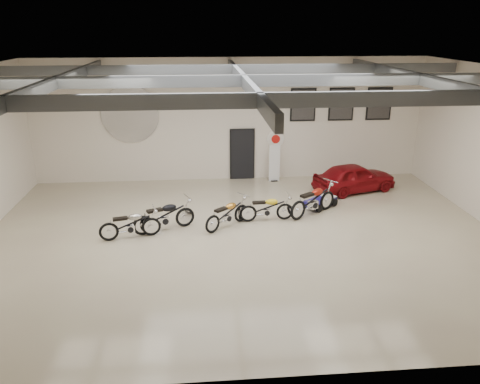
{
  "coord_description": "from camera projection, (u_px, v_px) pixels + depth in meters",
  "views": [
    {
      "loc": [
        -1.22,
        -12.94,
        6.19
      ],
      "look_at": [
        0.0,
        1.2,
        1.1
      ],
      "focal_mm": 35.0,
      "sensor_mm": 36.0,
      "label": 1
    }
  ],
  "objects": [
    {
      "name": "poster_left",
      "position": [
        303.0,
        105.0,
        19.11
      ],
      "size": [
        1.05,
        0.08,
        1.35
      ],
      "primitive_type": null,
      "color": "black",
      "rests_on": "back_wall"
    },
    {
      "name": "poster_right",
      "position": [
        379.0,
        104.0,
        19.37
      ],
      "size": [
        1.05,
        0.08,
        1.35
      ],
      "primitive_type": null,
      "color": "black",
      "rests_on": "back_wall"
    },
    {
      "name": "oil_sign",
      "position": [
        276.0,
        139.0,
        19.48
      ],
      "size": [
        0.72,
        0.1,
        0.72
      ],
      "primitive_type": null,
      "color": "white",
      "rests_on": "back_wall"
    },
    {
      "name": "motorcycle_yellow",
      "position": [
        267.0,
        208.0,
        15.51
      ],
      "size": [
        1.81,
        0.66,
        0.92
      ],
      "primitive_type": null,
      "rotation": [
        0.0,
        0.0,
        0.06
      ],
      "color": "silver",
      "rests_on": "floor"
    },
    {
      "name": "motorcycle_silver",
      "position": [
        130.0,
        224.0,
        14.23
      ],
      "size": [
        1.9,
        0.95,
        0.95
      ],
      "primitive_type": null,
      "rotation": [
        0.0,
        0.0,
        0.22
      ],
      "color": "silver",
      "rests_on": "floor"
    },
    {
      "name": "back_wall",
      "position": [
        230.0,
        120.0,
        19.11
      ],
      "size": [
        16.0,
        0.02,
        5.0
      ],
      "primitive_type": "cube",
      "color": "beige",
      "rests_on": "floor"
    },
    {
      "name": "door",
      "position": [
        242.0,
        155.0,
        19.59
      ],
      "size": [
        0.92,
        0.08,
        2.1
      ],
      "primitive_type": "cube",
      "color": "black",
      "rests_on": "back_wall"
    },
    {
      "name": "motorcycle_red",
      "position": [
        313.0,
        200.0,
        15.99
      ],
      "size": [
        2.1,
        1.73,
        1.09
      ],
      "primitive_type": null,
      "rotation": [
        0.0,
        0.0,
        0.6
      ],
      "color": "silver",
      "rests_on": "floor"
    },
    {
      "name": "vintage_car",
      "position": [
        354.0,
        177.0,
        18.27
      ],
      "size": [
        2.25,
        3.54,
        1.12
      ],
      "primitive_type": "imported",
      "rotation": [
        0.0,
        0.0,
        1.87
      ],
      "color": "maroon",
      "rests_on": "floor"
    },
    {
      "name": "banner_stand",
      "position": [
        274.0,
        162.0,
        19.35
      ],
      "size": [
        0.47,
        0.23,
        1.67
      ],
      "primitive_type": null,
      "rotation": [
        0.0,
        0.0,
        0.11
      ],
      "color": "white",
      "rests_on": "floor"
    },
    {
      "name": "motorcycle_gold",
      "position": [
        227.0,
        213.0,
        15.02
      ],
      "size": [
        1.75,
        1.61,
        0.95
      ],
      "primitive_type": null,
      "rotation": [
        0.0,
        0.0,
        0.7
      ],
      "color": "silver",
      "rests_on": "floor"
    },
    {
      "name": "go_kart",
      "position": [
        323.0,
        199.0,
        16.84
      ],
      "size": [
        1.67,
        1.52,
        0.57
      ],
      "primitive_type": null,
      "rotation": [
        0.0,
        0.0,
        0.66
      ],
      "color": "navy",
      "rests_on": "floor"
    },
    {
      "name": "ceiling",
      "position": [
        244.0,
        71.0,
        12.64
      ],
      "size": [
        16.0,
        12.0,
        0.01
      ],
      "primitive_type": "cube",
      "color": "slate",
      "rests_on": "back_wall"
    },
    {
      "name": "floor",
      "position": [
        243.0,
        239.0,
        14.33
      ],
      "size": [
        16.0,
        12.0,
        0.01
      ],
      "primitive_type": "cube",
      "color": "#B9AE8D",
      "rests_on": "ground"
    },
    {
      "name": "ceiling_beams",
      "position": [
        244.0,
        81.0,
        12.72
      ],
      "size": [
        15.8,
        11.8,
        0.32
      ],
      "primitive_type": null,
      "color": "#56595D",
      "rests_on": "ceiling"
    },
    {
      "name": "poster_mid",
      "position": [
        341.0,
        104.0,
        19.24
      ],
      "size": [
        1.05,
        0.08,
        1.35
      ],
      "primitive_type": null,
      "color": "black",
      "rests_on": "back_wall"
    },
    {
      "name": "motorcycle_black",
      "position": [
        164.0,
        215.0,
        14.74
      ],
      "size": [
        2.08,
        1.36,
        1.04
      ],
      "primitive_type": null,
      "rotation": [
        0.0,
        0.0,
        0.41
      ],
      "color": "silver",
      "rests_on": "floor"
    },
    {
      "name": "logo_plaque",
      "position": [
        130.0,
        115.0,
        18.64
      ],
      "size": [
        2.3,
        0.06,
        1.16
      ],
      "primitive_type": null,
      "color": "silver",
      "rests_on": "back_wall"
    }
  ]
}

